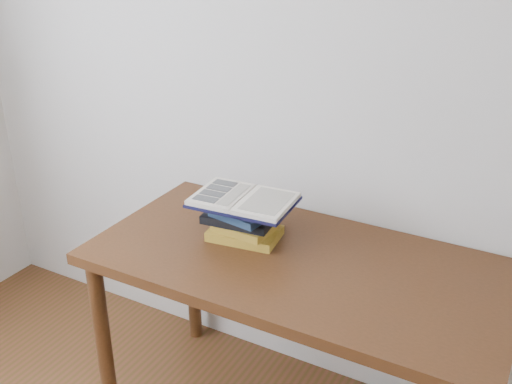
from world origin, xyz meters
The scene contains 3 objects.
desk centered at (0.11, 1.38, 0.67)m, with size 1.44×0.72×0.77m.
book_stack centered at (-0.13, 1.42, 0.84)m, with size 0.29×0.20×0.15m.
open_book centered at (-0.12, 1.41, 0.93)m, with size 0.37×0.27×0.03m.
Camera 1 is at (0.83, -0.23, 1.83)m, focal length 42.00 mm.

